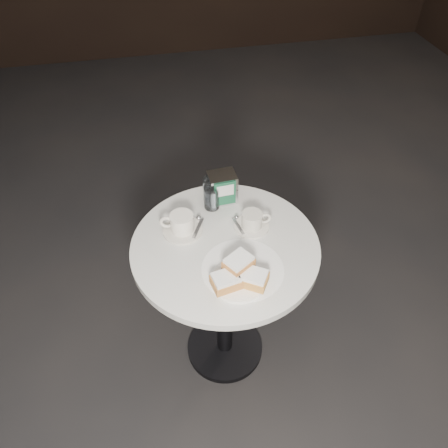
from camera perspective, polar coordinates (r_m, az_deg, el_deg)
ground at (r=2.21m, az=0.11°, el=-15.93°), size 7.00×7.00×0.00m
cafe_table at (r=1.76m, az=0.14°, el=-7.06°), size 0.70×0.70×0.74m
sugar_spill at (r=1.53m, az=2.46°, el=-5.86°), size 0.35×0.35×0.00m
beignet_plate at (r=1.47m, az=1.97°, el=-6.84°), size 0.21×0.21×0.09m
coffee_cup_left at (r=1.64m, az=-5.54°, el=-0.04°), size 0.18×0.18×0.08m
coffee_cup_right at (r=1.66m, az=3.70°, el=0.35°), size 0.15×0.14×0.07m
water_glass_left at (r=1.73m, az=-1.63°, el=3.47°), size 0.07×0.07×0.10m
water_glass_right at (r=1.75m, az=-1.63°, el=4.39°), size 0.07×0.07×0.11m
napkin_dispenser at (r=1.75m, az=-0.25°, el=4.77°), size 0.11×0.10×0.13m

